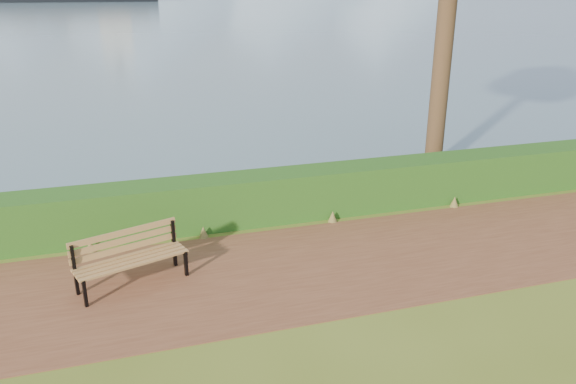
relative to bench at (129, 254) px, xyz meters
name	(u,v)px	position (x,y,z in m)	size (l,w,h in m)	color
ground	(288,279)	(2.52, -0.64, -0.52)	(140.00, 140.00, 0.00)	#4E5D1A
path	(283,271)	(2.52, -0.34, -0.52)	(40.00, 3.40, 0.01)	brown
hedge	(251,198)	(2.52, 1.96, -0.02)	(32.00, 0.85, 1.00)	#1F4A15
bench	(129,254)	(0.00, 0.00, 0.00)	(1.88, 1.08, 0.91)	black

